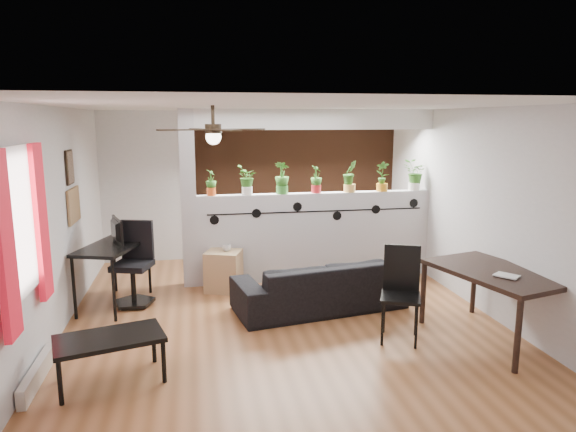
{
  "coord_description": "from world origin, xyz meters",
  "views": [
    {
      "loc": [
        -1.03,
        -6.02,
        2.45
      ],
      "look_at": [
        0.2,
        0.6,
        1.18
      ],
      "focal_mm": 32.0,
      "sensor_mm": 36.0,
      "label": 1
    }
  ],
  "objects": [
    {
      "name": "potted_plant_4",
      "position": [
        1.33,
        1.5,
        1.61
      ],
      "size": [
        0.3,
        0.26,
        0.49
      ],
      "color": "#EAB052",
      "rests_on": "partition_wall"
    },
    {
      "name": "room_shell",
      "position": [
        0.0,
        0.0,
        1.3
      ],
      "size": [
        6.3,
        7.1,
        2.9
      ],
      "color": "brown",
      "rests_on": "ground"
    },
    {
      "name": "corkboard",
      "position": [
        -2.58,
        0.95,
        1.35
      ],
      "size": [
        0.03,
        0.6,
        0.45
      ],
      "primitive_type": "cube",
      "color": "olive",
      "rests_on": "room_shell"
    },
    {
      "name": "office_chair",
      "position": [
        -1.85,
        0.83,
        0.48
      ],
      "size": [
        0.58,
        0.58,
        1.1
      ],
      "color": "black",
      "rests_on": "ground"
    },
    {
      "name": "cup",
      "position": [
        -0.6,
        1.16,
        0.64
      ],
      "size": [
        0.13,
        0.13,
        0.1
      ],
      "primitive_type": "imported",
      "rotation": [
        0.0,
        0.0,
        -0.07
      ],
      "color": "gray",
      "rests_on": "cube_shelf"
    },
    {
      "name": "book",
      "position": [
        2.13,
        -1.36,
        0.82
      ],
      "size": [
        0.28,
        0.29,
        0.02
      ],
      "primitive_type": "imported",
      "rotation": [
        0.0,
        0.0,
        0.62
      ],
      "color": "gray",
      "rests_on": "dining_table"
    },
    {
      "name": "ceiling_fan",
      "position": [
        -0.8,
        -0.3,
        2.31
      ],
      "size": [
        1.19,
        1.19,
        0.43
      ],
      "color": "black",
      "rests_on": "room_shell"
    },
    {
      "name": "potted_plant_3",
      "position": [
        0.8,
        1.5,
        1.57
      ],
      "size": [
        0.2,
        0.24,
        0.42
      ],
      "color": "red",
      "rests_on": "partition_wall"
    },
    {
      "name": "monitor",
      "position": [
        -2.11,
        0.98,
        0.92
      ],
      "size": [
        0.31,
        0.15,
        0.18
      ],
      "primitive_type": "imported",
      "rotation": [
        0.0,
        0.0,
        1.9
      ],
      "color": "black",
      "rests_on": "computer_desk"
    },
    {
      "name": "potted_plant_5",
      "position": [
        1.85,
        1.5,
        1.6
      ],
      "size": [
        0.27,
        0.23,
        0.47
      ],
      "color": "orange",
      "rests_on": "partition_wall"
    },
    {
      "name": "potted_plant_0",
      "position": [
        -0.78,
        1.5,
        1.55
      ],
      "size": [
        0.16,
        0.2,
        0.38
      ],
      "color": "#E4551A",
      "rests_on": "partition_wall"
    },
    {
      "name": "sofa",
      "position": [
        0.55,
        0.21,
        0.31
      ],
      "size": [
        2.22,
        1.18,
        0.62
      ],
      "primitive_type": "imported",
      "rotation": [
        0.0,
        0.0,
        3.31
      ],
      "color": "black",
      "rests_on": "ground"
    },
    {
      "name": "potted_plant_6",
      "position": [
        2.38,
        1.5,
        1.6
      ],
      "size": [
        0.29,
        0.26,
        0.48
      ],
      "color": "white",
      "rests_on": "partition_wall"
    },
    {
      "name": "potted_plant_2",
      "position": [
        0.27,
        1.5,
        1.61
      ],
      "size": [
        0.33,
        0.31,
        0.48
      ],
      "color": "#3C8F34",
      "rests_on": "partition_wall"
    },
    {
      "name": "potted_plant_1",
      "position": [
        -0.25,
        1.5,
        1.58
      ],
      "size": [
        0.24,
        0.27,
        0.44
      ],
      "color": "white",
      "rests_on": "partition_wall"
    },
    {
      "name": "baseboard_heater",
      "position": [
        -2.54,
        -1.2,
        0.09
      ],
      "size": [
        0.08,
        1.0,
        0.18
      ],
      "primitive_type": "cube",
      "color": "silver",
      "rests_on": "ground"
    },
    {
      "name": "framed_art",
      "position": [
        -2.58,
        0.9,
        1.85
      ],
      "size": [
        0.03,
        0.34,
        0.44
      ],
      "color": "#8C7259",
      "rests_on": "room_shell"
    },
    {
      "name": "computer_desk",
      "position": [
        -2.11,
        0.83,
        0.75
      ],
      "size": [
        0.94,
        1.28,
        0.83
      ],
      "color": "black",
      "rests_on": "ground"
    },
    {
      "name": "ceiling_header",
      "position": [
        0.8,
        1.5,
        2.45
      ],
      "size": [
        3.6,
        0.18,
        0.3
      ],
      "primitive_type": "cube",
      "color": "silver",
      "rests_on": "room_shell"
    },
    {
      "name": "folding_chair",
      "position": [
        1.23,
        -0.83,
        0.62
      ],
      "size": [
        0.56,
        0.56,
        1.06
      ],
      "color": "black",
      "rests_on": "ground"
    },
    {
      "name": "coffee_table",
      "position": [
        -1.86,
        -1.3,
        0.41
      ],
      "size": [
        1.08,
        0.78,
        0.46
      ],
      "color": "black",
      "rests_on": "ground"
    },
    {
      "name": "vine_decal",
      "position": [
        0.8,
        1.4,
        1.08
      ],
      "size": [
        3.31,
        0.01,
        0.3
      ],
      "color": "black",
      "rests_on": "partition_wall"
    },
    {
      "name": "window_assembly",
      "position": [
        -2.56,
        -1.2,
        1.51
      ],
      "size": [
        0.09,
        1.3,
        1.55
      ],
      "color": "white",
      "rests_on": "room_shell"
    },
    {
      "name": "brick_panel",
      "position": [
        0.8,
        2.97,
        1.3
      ],
      "size": [
        3.9,
        0.05,
        2.6
      ],
      "primitive_type": "cube",
      "color": "brown",
      "rests_on": "ground"
    },
    {
      "name": "dining_table",
      "position": [
        2.23,
        -1.06,
        0.72
      ],
      "size": [
        1.24,
        1.65,
        0.8
      ],
      "color": "black",
      "rests_on": "ground"
    },
    {
      "name": "cube_shelf",
      "position": [
        -0.65,
        1.16,
        0.29
      ],
      "size": [
        0.6,
        0.56,
        0.59
      ],
      "primitive_type": "cube",
      "rotation": [
        0.0,
        0.0,
        -0.34
      ],
      "color": "#A58157",
      "rests_on": "ground"
    },
    {
      "name": "partition_wall",
      "position": [
        0.8,
        1.5,
        0.68
      ],
      "size": [
        3.6,
        0.18,
        1.35
      ],
      "primitive_type": "cube",
      "color": "#BCBCC1",
      "rests_on": "ground"
    },
    {
      "name": "pier_column",
      "position": [
        -1.11,
        1.5,
        1.3
      ],
      "size": [
        0.22,
        0.2,
        2.6
      ],
      "primitive_type": "cube",
      "color": "#BCBCC1",
      "rests_on": "ground"
    }
  ]
}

